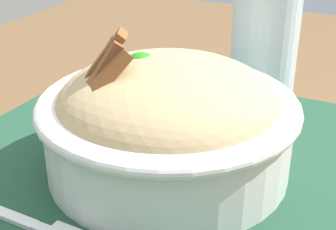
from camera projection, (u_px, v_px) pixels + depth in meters
name	position (u px, v px, depth m)	size (l,w,h in m)	color
table	(163.00, 221.00, 0.47)	(1.19, 0.89, 0.70)	brown
placemat	(124.00, 178.00, 0.42)	(0.46, 0.35, 0.00)	#1E422D
bowl	(168.00, 118.00, 0.41)	(0.23, 0.23, 0.12)	silver
fork	(40.00, 228.00, 0.35)	(0.02, 0.13, 0.00)	silver
drinking_glass	(263.00, 52.00, 0.55)	(0.07, 0.07, 0.12)	silver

